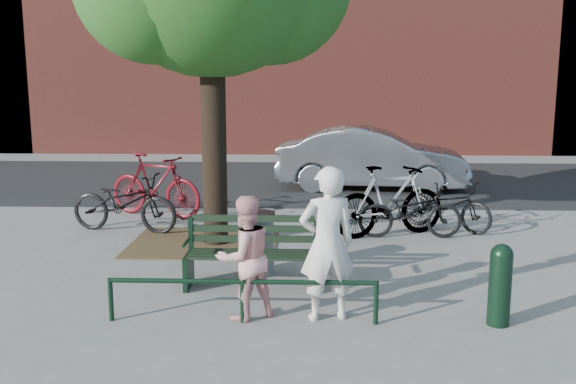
{
  "coord_description": "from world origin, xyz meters",
  "views": [
    {
      "loc": [
        0.76,
        -8.05,
        2.78
      ],
      "look_at": [
        0.44,
        1.0,
        1.1
      ],
      "focal_mm": 40.0,
      "sensor_mm": 36.0,
      "label": 1
    }
  ],
  "objects_px": {
    "bicycle_c": "(410,211)",
    "parked_car": "(372,159)",
    "person_right": "(245,258)",
    "park_bench": "(252,251)",
    "person_left": "(327,244)",
    "bollard": "(500,282)",
    "litter_bin": "(260,243)"
  },
  "relations": [
    {
      "from": "person_left",
      "to": "person_right",
      "type": "xyz_separation_m",
      "value": [
        -0.93,
        0.0,
        -0.17
      ]
    },
    {
      "from": "litter_bin",
      "to": "bicycle_c",
      "type": "distance_m",
      "value": 3.19
    },
    {
      "from": "bicycle_c",
      "to": "bollard",
      "type": "bearing_deg",
      "value": -174.82
    },
    {
      "from": "park_bench",
      "to": "bollard",
      "type": "height_order",
      "value": "park_bench"
    },
    {
      "from": "park_bench",
      "to": "litter_bin",
      "type": "distance_m",
      "value": 0.53
    },
    {
      "from": "person_right",
      "to": "bicycle_c",
      "type": "distance_m",
      "value": 4.48
    },
    {
      "from": "person_left",
      "to": "litter_bin",
      "type": "xyz_separation_m",
      "value": [
        -0.89,
        1.65,
        -0.44
      ]
    },
    {
      "from": "parked_car",
      "to": "bicycle_c",
      "type": "bearing_deg",
      "value": -172.03
    },
    {
      "from": "litter_bin",
      "to": "parked_car",
      "type": "relative_size",
      "value": 0.19
    },
    {
      "from": "bollard",
      "to": "litter_bin",
      "type": "distance_m",
      "value": 3.32
    },
    {
      "from": "park_bench",
      "to": "person_left",
      "type": "relative_size",
      "value": 0.98
    },
    {
      "from": "person_right",
      "to": "parked_car",
      "type": "bearing_deg",
      "value": -137.46
    },
    {
      "from": "bollard",
      "to": "litter_bin",
      "type": "xyz_separation_m",
      "value": [
        -2.81,
        1.77,
        -0.05
      ]
    },
    {
      "from": "person_right",
      "to": "litter_bin",
      "type": "relative_size",
      "value": 1.62
    },
    {
      "from": "person_left",
      "to": "bicycle_c",
      "type": "relative_size",
      "value": 1.01
    },
    {
      "from": "person_right",
      "to": "bicycle_c",
      "type": "bearing_deg",
      "value": -155.81
    },
    {
      "from": "park_bench",
      "to": "bicycle_c",
      "type": "height_order",
      "value": "park_bench"
    },
    {
      "from": "bollard",
      "to": "litter_bin",
      "type": "bearing_deg",
      "value": 147.87
    },
    {
      "from": "litter_bin",
      "to": "parked_car",
      "type": "distance_m",
      "value": 7.13
    },
    {
      "from": "person_left",
      "to": "person_right",
      "type": "distance_m",
      "value": 0.95
    },
    {
      "from": "person_right",
      "to": "litter_bin",
      "type": "distance_m",
      "value": 1.67
    },
    {
      "from": "person_right",
      "to": "parked_car",
      "type": "relative_size",
      "value": 0.32
    },
    {
      "from": "person_left",
      "to": "bollard",
      "type": "distance_m",
      "value": 1.96
    },
    {
      "from": "person_left",
      "to": "person_right",
      "type": "height_order",
      "value": "person_left"
    },
    {
      "from": "bicycle_c",
      "to": "parked_car",
      "type": "xyz_separation_m",
      "value": [
        -0.22,
        4.69,
        0.29
      ]
    },
    {
      "from": "person_right",
      "to": "parked_car",
      "type": "distance_m",
      "value": 8.72
    },
    {
      "from": "park_bench",
      "to": "litter_bin",
      "type": "height_order",
      "value": "park_bench"
    },
    {
      "from": "bollard",
      "to": "bicycle_c",
      "type": "relative_size",
      "value": 0.53
    },
    {
      "from": "bicycle_c",
      "to": "parked_car",
      "type": "bearing_deg",
      "value": 1.78
    },
    {
      "from": "person_left",
      "to": "parked_car",
      "type": "distance_m",
      "value": 8.53
    },
    {
      "from": "bicycle_c",
      "to": "litter_bin",
      "type": "bearing_deg",
      "value": 130.19
    },
    {
      "from": "person_right",
      "to": "litter_bin",
      "type": "xyz_separation_m",
      "value": [
        0.04,
        1.65,
        -0.27
      ]
    }
  ]
}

